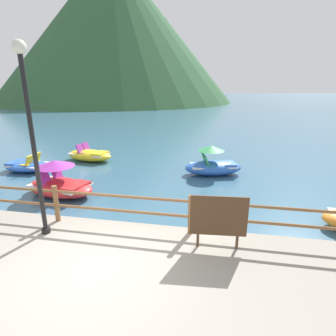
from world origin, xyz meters
The scene contains 9 objects.
ground_plane centered at (0.00, 40.00, 0.00)m, with size 200.00×200.00×0.00m, color #38607A.
dock_railing centered at (0.00, 1.55, 0.97)m, with size 23.92×0.12×0.95m.
lamp_post centered at (-1.64, 0.95, 2.92)m, with size 0.28×0.28×4.18m.
sign_board centered at (2.33, 1.06, 1.13)m, with size 1.18×0.14×1.19m.
pedal_boat_0 centered at (-3.16, 4.01, 0.42)m, with size 2.80×1.91×1.25m.
pedal_boat_1 centered at (2.08, 7.32, 0.42)m, with size 2.67×1.77×1.28m.
pedal_boat_3 centered at (-6.19, 6.31, 0.24)m, with size 2.12×1.33×0.81m.
pedal_boat_4 centered at (-4.21, 8.45, 0.29)m, with size 2.61×1.64×0.88m.
cliff_headland centered at (-19.96, 59.75, 14.55)m, with size 52.25×52.25×31.00m.
Camera 1 is at (2.22, -4.13, 3.74)m, focal length 29.10 mm.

